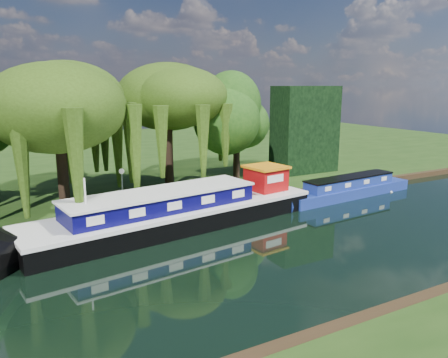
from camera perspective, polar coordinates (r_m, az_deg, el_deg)
ground at (r=21.57m, az=-6.51°, el=-11.38°), size 120.00×120.00×0.00m
far_bank at (r=53.54m, az=-20.40°, el=2.52°), size 120.00×52.00×0.45m
dutch_barge at (r=27.07m, az=-5.83°, el=-4.17°), size 19.12×6.74×3.95m
narrowboat at (r=35.42m, az=16.04°, el=-1.23°), size 12.16×2.96×1.75m
white_cruiser at (r=38.18m, az=20.01°, el=-1.50°), size 2.26×2.05×1.03m
willow_left at (r=29.50m, az=-20.91°, el=8.52°), size 7.63×7.63×9.15m
willow_right at (r=34.06m, az=-7.41°, el=9.42°), size 7.33×7.33×8.93m
tree_far_right at (r=35.81m, az=1.68°, el=7.91°), size 4.82×4.82×7.89m
conifer_hedge at (r=41.90m, az=10.52°, el=6.39°), size 6.00×3.00×8.00m
lamppost at (r=30.54m, az=-13.20°, el=0.25°), size 0.36×0.36×2.56m
mooring_posts at (r=28.67m, az=-13.85°, el=-3.60°), size 19.16×0.16×1.00m
reeds_near at (r=19.55m, az=22.43°, el=-13.13°), size 33.70×1.50×1.10m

